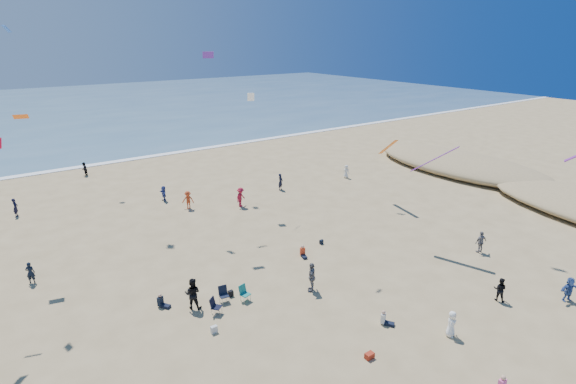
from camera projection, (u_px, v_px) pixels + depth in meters
ground at (353, 379)px, 20.66m from camera, size 220.00×220.00×0.00m
ocean at (39, 111)px, 93.75m from camera, size 220.00×100.00×0.06m
surf_line at (101, 164)px, 55.27m from camera, size 220.00×1.20×0.08m
standing_flyers at (256, 231)px, 34.31m from camera, size 37.39×44.54×1.91m
seated_group at (241, 291)px, 27.05m from camera, size 19.89×30.41×0.84m
chair_cluster at (229, 298)px, 26.16m from camera, size 2.79×1.57×1.00m
white_tote at (214, 329)px, 23.85m from camera, size 0.35×0.20×0.40m
black_backpack at (231, 293)px, 27.20m from camera, size 0.30×0.22×0.38m
cooler at (369, 356)px, 21.97m from camera, size 0.45×0.30×0.30m
navy_bag at (321, 242)px, 34.04m from camera, size 0.28×0.18×0.34m
kites_aloft at (317, 59)px, 31.10m from camera, size 42.86×47.17×30.91m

